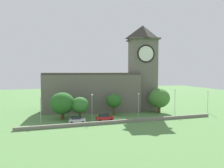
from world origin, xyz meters
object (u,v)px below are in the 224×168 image
(streetlamp_east_end, at_px, (208,98))
(tree_riverside_west, at_px, (62,103))
(tree_riverside_east, at_px, (159,98))
(church, at_px, (107,84))
(car_silver, at_px, (77,120))
(streetlamp_west_mid, at_px, (92,103))
(car_red, at_px, (105,117))
(tree_by_tower, at_px, (114,101))
(tree_churchyard, at_px, (80,105))
(streetlamp_west_end, at_px, (40,106))
(streetlamp_central, at_px, (139,102))
(streetlamp_east_mid, at_px, (175,98))

(streetlamp_east_end, xyz_separation_m, tree_riverside_west, (-45.71, 4.21, -0.17))
(tree_riverside_east, relative_size, tree_riverside_west, 1.04)
(church, relative_size, tree_riverside_east, 5.07)
(car_silver, xyz_separation_m, streetlamp_west_mid, (4.35, 1.19, 4.00))
(church, distance_m, car_red, 19.07)
(tree_riverside_west, bearing_deg, car_silver, -60.83)
(tree_by_tower, bearing_deg, church, 84.95)
(car_red, bearing_deg, tree_churchyard, 144.16)
(church, xyz_separation_m, streetlamp_west_mid, (-8.95, -15.16, -4.13))
(car_silver, height_order, tree_by_tower, tree_by_tower)
(streetlamp_west_end, height_order, tree_riverside_west, tree_riverside_west)
(tree_riverside_east, bearing_deg, streetlamp_central, -149.89)
(church, height_order, car_red, church)
(church, xyz_separation_m, tree_churchyard, (-11.66, -12.03, -5.02))
(streetlamp_east_mid, distance_m, tree_churchyard, 29.34)
(streetlamp_west_end, xyz_separation_m, streetlamp_central, (26.89, -1.45, 0.13))
(streetlamp_east_mid, xyz_separation_m, tree_churchyard, (-29.22, 2.31, -1.20))
(church, relative_size, streetlamp_east_mid, 5.06)
(tree_riverside_east, bearing_deg, streetlamp_east_end, -18.32)
(streetlamp_west_end, distance_m, tree_riverside_east, 36.99)
(tree_riverside_east, bearing_deg, church, 145.00)
(streetlamp_central, relative_size, tree_churchyard, 1.15)
(streetlamp_west_end, distance_m, streetlamp_east_end, 51.63)
(streetlamp_west_mid, xyz_separation_m, streetlamp_east_mid, (26.51, 0.82, 0.31))
(streetlamp_central, relative_size, tree_riverside_west, 0.95)
(streetlamp_west_end, distance_m, streetlamp_central, 26.93)
(streetlamp_west_end, relative_size, tree_by_tower, 1.06)
(church, bearing_deg, car_silver, -129.12)
(tree_by_tower, bearing_deg, car_silver, -152.33)
(streetlamp_east_mid, xyz_separation_m, tree_by_tower, (-18.43, 4.51, -0.71))
(streetlamp_west_end, relative_size, tree_riverside_east, 0.89)
(streetlamp_central, distance_m, tree_churchyard, 16.71)
(tree_riverside_east, bearing_deg, car_silver, -167.33)
(streetlamp_west_mid, height_order, tree_riverside_east, tree_riverside_east)
(church, relative_size, streetlamp_west_end, 5.70)
(streetlamp_east_mid, bearing_deg, car_red, -175.15)
(streetlamp_west_mid, distance_m, streetlamp_central, 13.56)
(car_red, distance_m, tree_churchyard, 7.92)
(streetlamp_east_end, bearing_deg, tree_riverside_east, 161.68)
(car_red, bearing_deg, streetlamp_west_end, 173.33)
(streetlamp_east_mid, xyz_separation_m, streetlamp_east_end, (11.78, -0.71, -0.45))
(car_silver, relative_size, streetlamp_east_end, 0.63)
(church, height_order, tree_riverside_east, church)
(tree_by_tower, distance_m, tree_riverside_west, 15.54)
(streetlamp_central, xyz_separation_m, streetlamp_east_end, (24.74, 0.78, -0.08))
(streetlamp_west_end, xyz_separation_m, tree_riverside_west, (5.92, 3.54, -0.13))
(streetlamp_west_end, xyz_separation_m, tree_by_tower, (21.43, 4.55, -0.22))
(streetlamp_east_mid, distance_m, tree_by_tower, 18.98)
(tree_churchyard, bearing_deg, tree_riverside_west, 165.75)
(car_red, bearing_deg, tree_riverside_east, 17.08)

